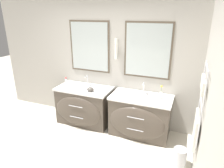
# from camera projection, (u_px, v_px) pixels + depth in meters

# --- Properties ---
(ground_plane) EXTENTS (16.00, 16.00, 0.00)m
(ground_plane) POSITION_uv_depth(u_px,v_px,m) (62.00, 168.00, 3.16)
(ground_plane) COLOR beige
(wall_back) EXTENTS (5.44, 0.14, 2.60)m
(wall_back) POSITION_uv_depth(u_px,v_px,m) (106.00, 63.00, 4.26)
(wall_back) COLOR #B2ADA3
(wall_back) RESTS_ON ground_plane
(wall_right) EXTENTS (0.13, 3.61, 2.60)m
(wall_right) POSITION_uv_depth(u_px,v_px,m) (207.00, 93.00, 2.72)
(wall_right) COLOR #B2ADA3
(wall_right) RESTS_ON ground_plane
(vanity_left) EXTENTS (1.17, 0.69, 0.81)m
(vanity_left) POSITION_uv_depth(u_px,v_px,m) (84.00, 105.00, 4.35)
(vanity_left) COLOR #4C4238
(vanity_left) RESTS_ON ground_plane
(vanity_right) EXTENTS (1.17, 0.69, 0.81)m
(vanity_right) POSITION_uv_depth(u_px,v_px,m) (140.00, 116.00, 3.91)
(vanity_right) COLOR #4C4238
(vanity_right) RESTS_ON ground_plane
(faucet_left) EXTENTS (0.17, 0.14, 0.23)m
(faucet_left) POSITION_uv_depth(u_px,v_px,m) (87.00, 80.00, 4.34)
(faucet_left) COLOR silver
(faucet_left) RESTS_ON vanity_left
(faucet_right) EXTENTS (0.17, 0.14, 0.23)m
(faucet_right) POSITION_uv_depth(u_px,v_px,m) (143.00, 88.00, 3.90)
(faucet_right) COLOR silver
(faucet_right) RESTS_ON vanity_right
(toiletry_bottle) EXTENTS (0.05, 0.05, 0.22)m
(toiletry_bottle) POSITION_uv_depth(u_px,v_px,m) (66.00, 83.00, 4.25)
(toiletry_bottle) COLOR silver
(toiletry_bottle) RESTS_ON vanity_left
(amenity_bowl) EXTENTS (0.14, 0.14, 0.08)m
(amenity_bowl) POSITION_uv_depth(u_px,v_px,m) (90.00, 89.00, 4.05)
(amenity_bowl) COLOR #4C4742
(amenity_bowl) RESTS_ON vanity_left
(flower_vase) EXTENTS (0.05, 0.05, 0.27)m
(flower_vase) POSITION_uv_depth(u_px,v_px,m) (161.00, 94.00, 3.67)
(flower_vase) COLOR silver
(flower_vase) RESTS_ON vanity_right
(soap_dish) EXTENTS (0.11, 0.07, 0.04)m
(soap_dish) POSITION_uv_depth(u_px,v_px,m) (127.00, 97.00, 3.77)
(soap_dish) COLOR white
(soap_dish) RESTS_ON vanity_right
(waste_bin) EXTENTS (0.21, 0.21, 0.30)m
(waste_bin) POSITION_uv_depth(u_px,v_px,m) (180.00, 157.00, 3.19)
(waste_bin) COLOR #B7B7BC
(waste_bin) RESTS_ON ground_plane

